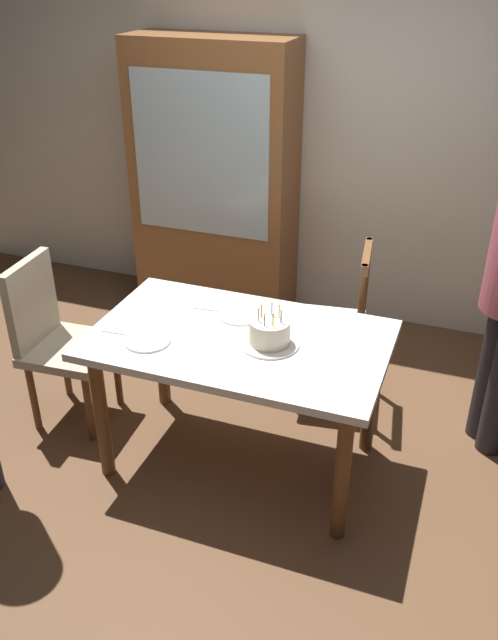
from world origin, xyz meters
TOP-DOWN VIEW (x-y plane):
  - ground at (0.00, 0.00)m, footprint 6.40×6.40m
  - back_wall at (0.00, 1.85)m, footprint 6.40×0.10m
  - dining_table at (0.00, 0.00)m, footprint 1.41×0.85m
  - birthday_cake at (0.16, -0.02)m, footprint 0.28×0.28m
  - plate_near_celebrant at (-0.39, -0.19)m, footprint 0.22×0.22m
  - plate_far_side at (-0.07, 0.19)m, footprint 0.22×0.22m
  - fork_near_celebrant at (-0.55, -0.17)m, footprint 0.18×0.02m
  - fork_far_side at (-0.23, 0.19)m, footprint 0.18×0.03m
  - chair_spindle_back at (0.27, 0.75)m, footprint 0.50×0.50m
  - chair_upholstered at (-1.09, 0.03)m, footprint 0.47×0.47m
  - china_cabinet at (-0.78, 1.56)m, footprint 1.10×0.45m

SIDE VIEW (x-z plane):
  - ground at x=0.00m, z-range 0.00..0.00m
  - chair_spindle_back at x=0.27m, z-range -0.02..0.93m
  - chair_upholstered at x=-1.09m, z-range 0.06..1.01m
  - dining_table at x=0.00m, z-range 0.27..1.03m
  - fork_near_celebrant at x=-0.55m, z-range 0.76..0.76m
  - fork_far_side at x=-0.23m, z-range 0.76..0.76m
  - plate_near_celebrant at x=-0.39m, z-range 0.76..0.77m
  - plate_far_side at x=-0.07m, z-range 0.76..0.77m
  - birthday_cake at x=0.16m, z-range 0.72..0.91m
  - china_cabinet at x=-0.78m, z-range 0.00..1.90m
  - back_wall at x=0.00m, z-range 0.00..2.60m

